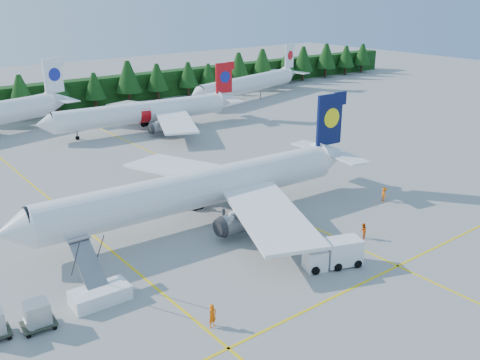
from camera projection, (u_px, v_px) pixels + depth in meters
ground at (307, 261)px, 51.45m from camera, size 320.00×320.00×0.00m
taxi_stripe_a at (86, 229)px, 58.19m from camera, size 0.25×120.00×0.01m
taxi_stripe_b at (232, 189)px, 69.77m from camera, size 0.25×120.00×0.01m
taxi_stripe_cross at (356, 286)px, 46.99m from camera, size 80.00×0.25×0.01m
treeline_hedge at (30, 99)px, 111.33m from camera, size 220.00×4.00×6.00m
airliner_navy at (192, 191)px, 58.79m from camera, size 42.45×34.86×12.34m
airliner_red at (139, 113)px, 97.67m from camera, size 38.21×31.33×11.11m
airliner_far_right at (244, 84)px, 125.56m from camera, size 38.40×12.52×11.37m
airstairs at (98, 290)px, 44.70m from camera, size 4.87×6.61×4.30m
service_truck at (333, 254)px, 50.04m from camera, size 5.80×3.77×2.63m
uld_pair at (15, 319)px, 40.13m from camera, size 5.76×2.94×1.92m
crew_a at (212, 316)px, 41.09m from camera, size 0.79×0.59×1.97m
crew_b at (363, 231)px, 55.77m from camera, size 1.05×1.02×1.71m
crew_c at (384, 194)px, 65.69m from camera, size 0.81×0.89×1.78m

